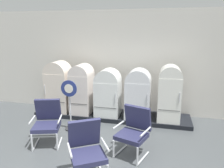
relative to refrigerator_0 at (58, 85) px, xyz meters
name	(u,v)px	position (x,y,z in m)	size (l,w,h in m)	color
back_wall	(116,62)	(1.64, 0.77, 0.67)	(11.76, 0.12, 3.22)	silver
display_plinth	(111,115)	(1.64, 0.13, -0.89)	(4.68, 0.95, 0.12)	black
refrigerator_0	(58,85)	(0.00, 0.00, 0.00)	(0.70, 0.63, 1.57)	silver
refrigerator_1	(82,87)	(0.74, 0.05, -0.03)	(0.61, 0.72, 1.50)	silver
refrigerator_2	(108,91)	(1.57, 0.01, -0.10)	(0.71, 0.66, 1.39)	white
refrigerator_3	(138,93)	(2.46, 0.02, -0.08)	(0.70, 0.67, 1.43)	white
refrigerator_4	(170,92)	(3.33, 0.03, 0.00)	(0.61, 0.69, 1.56)	white
armchair_left	(47,120)	(0.55, -1.73, -0.39)	(0.77, 0.81, 1.04)	silver
armchair_right	(134,129)	(2.58, -1.75, -0.39)	(0.78, 0.82, 1.04)	silver
armchair_center	(87,148)	(1.85, -2.68, -0.39)	(0.85, 0.87, 1.04)	silver
sign_stand	(70,107)	(0.78, -0.95, -0.31)	(0.43, 0.32, 1.36)	#2D2D30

